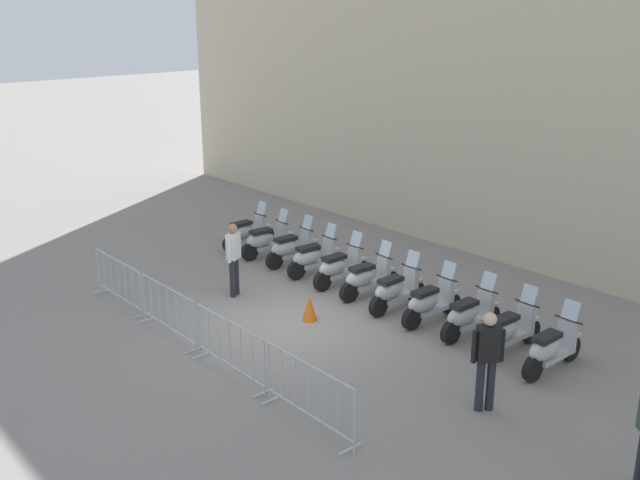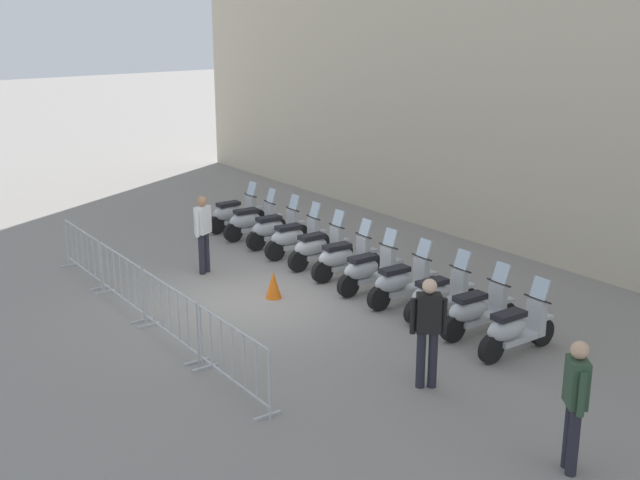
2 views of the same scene
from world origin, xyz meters
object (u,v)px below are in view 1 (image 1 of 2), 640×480
(motorcycle_4, at_px, (339,267))
(motorcycle_8, at_px, (469,315))
(motorcycle_1, at_px, (266,240))
(motorcycle_10, at_px, (551,349))
(motorcycle_0, at_px, (246,233))
(officer_by_barriers, at_px, (487,356))
(motorcycle_3, at_px, (314,258))
(traffic_cone, at_px, (310,308))
(motorcycle_9, at_px, (509,330))
(motorcycle_6, at_px, (395,290))
(barrier_segment_0, at_px, (119,282))
(barrier_segment_1, at_px, (168,312))
(barrier_segment_2, at_px, (230,348))
(motorcycle_2, at_px, (291,248))
(motorcycle_5, at_px, (367,278))
(officer_near_row_end, at_px, (234,255))
(barrier_segment_3, at_px, (309,395))
(motorcycle_7, at_px, (430,303))

(motorcycle_4, xyz_separation_m, motorcycle_8, (3.82, -0.41, 0.00))
(motorcycle_1, distance_m, motorcycle_10, 8.65)
(motorcycle_0, height_order, officer_by_barriers, officer_by_barriers)
(motorcycle_1, height_order, officer_by_barriers, officer_by_barriers)
(motorcycle_3, distance_m, traffic_cone, 2.82)
(traffic_cone, bearing_deg, motorcycle_9, 20.72)
(motorcycle_6, distance_m, motorcycle_10, 3.84)
(motorcycle_10, height_order, barrier_segment_0, motorcycle_10)
(motorcycle_8, relative_size, officer_by_barriers, 1.00)
(motorcycle_3, bearing_deg, barrier_segment_1, -86.45)
(motorcycle_9, height_order, barrier_segment_2, motorcycle_9)
(officer_by_barriers, bearing_deg, barrier_segment_0, -169.86)
(motorcycle_2, relative_size, motorcycle_5, 1.00)
(barrier_segment_0, bearing_deg, barrier_segment_2, -6.73)
(motorcycle_8, xyz_separation_m, officer_near_row_end, (-5.19, -1.71, 0.53))
(officer_by_barriers, bearing_deg, motorcycle_2, 157.90)
(barrier_segment_2, bearing_deg, motorcycle_8, 61.99)
(barrier_segment_2, bearing_deg, motorcycle_6, 85.04)
(motorcycle_0, bearing_deg, motorcycle_2, -4.94)
(motorcycle_2, height_order, motorcycle_3, same)
(barrier_segment_3, bearing_deg, motorcycle_5, 119.43)
(traffic_cone, bearing_deg, barrier_segment_3, -46.94)
(motorcycle_4, distance_m, barrier_segment_1, 4.53)
(barrier_segment_2, xyz_separation_m, barrier_segment_3, (2.19, -0.26, 0.00))
(motorcycle_5, relative_size, barrier_segment_1, 0.82)
(motorcycle_2, relative_size, barrier_segment_0, 0.82)
(motorcycle_5, bearing_deg, officer_by_barriers, -29.72)
(motorcycle_1, relative_size, officer_by_barriers, 0.99)
(barrier_segment_1, bearing_deg, motorcycle_2, 104.48)
(motorcycle_0, height_order, barrier_segment_0, motorcycle_0)
(barrier_segment_0, height_order, traffic_cone, barrier_segment_0)
(motorcycle_0, height_order, officer_near_row_end, officer_near_row_end)
(motorcycle_1, relative_size, motorcycle_10, 1.00)
(motorcycle_0, height_order, barrier_segment_2, motorcycle_0)
(motorcycle_3, bearing_deg, motorcycle_7, -7.63)
(motorcycle_2, xyz_separation_m, motorcycle_3, (0.95, -0.16, 0.00))
(motorcycle_5, bearing_deg, motorcycle_9, -6.18)
(motorcycle_0, bearing_deg, barrier_segment_2, -44.26)
(motorcycle_4, relative_size, barrier_segment_3, 0.82)
(motorcycle_3, relative_size, motorcycle_6, 1.00)
(barrier_segment_1, distance_m, traffic_cone, 2.95)
(motorcycle_4, relative_size, barrier_segment_2, 0.82)
(officer_near_row_end, bearing_deg, barrier_segment_2, -42.25)
(motorcycle_5, distance_m, motorcycle_7, 1.92)
(motorcycle_2, distance_m, motorcycle_9, 6.72)
(motorcycle_1, distance_m, motorcycle_3, 1.92)
(barrier_segment_2, bearing_deg, motorcycle_3, 116.94)
(motorcycle_1, height_order, barrier_segment_3, motorcycle_1)
(motorcycle_10, xyz_separation_m, officer_near_row_end, (-7.08, -1.38, 0.53))
(motorcycle_3, bearing_deg, motorcycle_2, 170.18)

